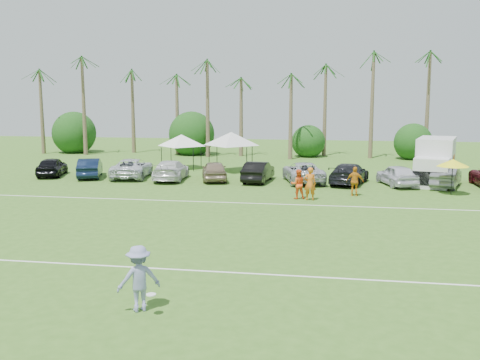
# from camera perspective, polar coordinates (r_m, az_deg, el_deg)

# --- Properties ---
(ground) EXTENTS (120.00, 120.00, 0.00)m
(ground) POSITION_cam_1_polar(r_m,az_deg,el_deg) (18.15, -17.58, -10.60)
(ground) COLOR #38631D
(ground) RESTS_ON ground
(field_lines) EXTENTS (80.00, 12.10, 0.01)m
(field_lines) POSITION_cam_1_polar(r_m,az_deg,el_deg) (25.23, -9.34, -4.83)
(field_lines) COLOR white
(field_lines) RESTS_ON ground
(palm_tree_0) EXTENTS (2.40, 2.40, 8.90)m
(palm_tree_0) POSITION_cam_1_polar(r_m,az_deg,el_deg) (61.08, -20.29, 9.76)
(palm_tree_0) COLOR brown
(palm_tree_0) RESTS_ON ground
(palm_tree_1) EXTENTS (2.40, 2.40, 9.90)m
(palm_tree_1) POSITION_cam_1_polar(r_m,az_deg,el_deg) (58.82, -16.02, 10.87)
(palm_tree_1) COLOR brown
(palm_tree_1) RESTS_ON ground
(palm_tree_2) EXTENTS (2.40, 2.40, 10.90)m
(palm_tree_2) POSITION_cam_1_polar(r_m,az_deg,el_deg) (56.92, -11.40, 11.98)
(palm_tree_2) COLOR brown
(palm_tree_2) RESTS_ON ground
(palm_tree_3) EXTENTS (2.40, 2.40, 11.90)m
(palm_tree_3) POSITION_cam_1_polar(r_m,az_deg,el_deg) (55.70, -7.48, 13.03)
(palm_tree_3) COLOR brown
(palm_tree_3) RESTS_ON ground
(palm_tree_4) EXTENTS (2.40, 2.40, 8.90)m
(palm_tree_4) POSITION_cam_1_polar(r_m,az_deg,el_deg) (54.55, -3.33, 10.46)
(palm_tree_4) COLOR brown
(palm_tree_4) RESTS_ON ground
(palm_tree_5) EXTENTS (2.40, 2.40, 9.90)m
(palm_tree_5) POSITION_cam_1_polar(r_m,az_deg,el_deg) (53.85, 0.90, 11.43)
(palm_tree_5) COLOR brown
(palm_tree_5) RESTS_ON ground
(palm_tree_6) EXTENTS (2.40, 2.40, 10.90)m
(palm_tree_6) POSITION_cam_1_polar(r_m,az_deg,el_deg) (53.45, 5.25, 12.33)
(palm_tree_6) COLOR brown
(palm_tree_6) RESTS_ON ground
(palm_tree_7) EXTENTS (2.40, 2.40, 11.90)m
(palm_tree_7) POSITION_cam_1_polar(r_m,az_deg,el_deg) (53.36, 9.67, 13.17)
(palm_tree_7) COLOR brown
(palm_tree_7) RESTS_ON ground
(palm_tree_8) EXTENTS (2.40, 2.40, 8.90)m
(palm_tree_8) POSITION_cam_1_polar(r_m,az_deg,el_deg) (53.45, 15.05, 10.21)
(palm_tree_8) COLOR brown
(palm_tree_8) RESTS_ON ground
(palm_tree_9) EXTENTS (2.40, 2.40, 9.90)m
(palm_tree_9) POSITION_cam_1_polar(r_m,az_deg,el_deg) (54.18, 20.45, 10.87)
(palm_tree_9) COLOR brown
(palm_tree_9) RESTS_ON ground
(bush_tree_0) EXTENTS (4.00, 4.00, 4.00)m
(bush_tree_0) POSITION_cam_1_polar(r_m,az_deg,el_deg) (60.68, -17.06, 4.55)
(bush_tree_0) COLOR brown
(bush_tree_0) RESTS_ON ground
(bush_tree_1) EXTENTS (4.00, 4.00, 4.00)m
(bush_tree_1) POSITION_cam_1_polar(r_m,az_deg,el_deg) (56.12, -5.05, 4.59)
(bush_tree_1) COLOR brown
(bush_tree_1) RESTS_ON ground
(bush_tree_2) EXTENTS (4.00, 4.00, 4.00)m
(bush_tree_2) POSITION_cam_1_polar(r_m,az_deg,el_deg) (54.39, 7.33, 4.42)
(bush_tree_2) COLOR brown
(bush_tree_2) RESTS_ON ground
(bush_tree_3) EXTENTS (4.00, 4.00, 4.00)m
(bush_tree_3) POSITION_cam_1_polar(r_m,az_deg,el_deg) (54.94, 17.83, 4.11)
(bush_tree_3) COLOR brown
(bush_tree_3) RESTS_ON ground
(sideline_player_a) EXTENTS (0.74, 0.52, 1.93)m
(sideline_player_a) POSITION_cam_1_polar(r_m,az_deg,el_deg) (31.12, 7.47, -0.39)
(sideline_player_a) COLOR orange
(sideline_player_a) RESTS_ON ground
(sideline_player_b) EXTENTS (0.96, 0.82, 1.74)m
(sideline_player_b) POSITION_cam_1_polar(r_m,az_deg,el_deg) (31.47, 6.20, -0.44)
(sideline_player_b) COLOR #FF5C1C
(sideline_player_b) RESTS_ON ground
(sideline_player_c) EXTENTS (1.11, 0.63, 1.78)m
(sideline_player_c) POSITION_cam_1_polar(r_m,az_deg,el_deg) (32.92, 12.16, -0.15)
(sideline_player_c) COLOR orange
(sideline_player_c) RESTS_ON ground
(box_truck) EXTENTS (3.77, 6.38, 3.09)m
(box_truck) POSITION_cam_1_polar(r_m,az_deg,el_deg) (39.41, 20.07, 2.09)
(box_truck) COLOR silver
(box_truck) RESTS_ON ground
(canopy_tent_left) EXTENTS (4.11, 4.11, 3.33)m
(canopy_tent_left) POSITION_cam_1_polar(r_m,az_deg,el_deg) (44.60, -6.27, 4.84)
(canopy_tent_left) COLOR black
(canopy_tent_left) RESTS_ON ground
(canopy_tent_right) EXTENTS (4.56, 4.56, 3.69)m
(canopy_tent_right) POSITION_cam_1_polar(r_m,az_deg,el_deg) (42.70, -0.95, 5.14)
(canopy_tent_right) COLOR black
(canopy_tent_right) RESTS_ON ground
(market_umbrella) EXTENTS (1.97, 1.97, 2.19)m
(market_umbrella) POSITION_cam_1_polar(r_m,az_deg,el_deg) (34.92, 21.76, 1.71)
(market_umbrella) COLOR black
(market_umbrella) RESTS_ON ground
(frisbee_player) EXTENTS (1.39, 1.23, 1.87)m
(frisbee_player) POSITION_cam_1_polar(r_m,az_deg,el_deg) (15.33, -10.74, -10.28)
(frisbee_player) COLOR #7E84B3
(frisbee_player) RESTS_ON ground
(parked_car_0) EXTENTS (2.73, 4.49, 1.43)m
(parked_car_0) POSITION_cam_1_polar(r_m,az_deg,el_deg) (42.87, -19.41, 1.36)
(parked_car_0) COLOR black
(parked_car_0) RESTS_ON ground
(parked_car_1) EXTENTS (2.88, 4.60, 1.43)m
(parked_car_1) POSITION_cam_1_polar(r_m,az_deg,el_deg) (41.25, -15.72, 1.26)
(parked_car_1) COLOR #0F1B34
(parked_car_1) RESTS_ON ground
(parked_car_2) EXTENTS (3.02, 5.41, 1.43)m
(parked_car_2) POSITION_cam_1_polar(r_m,az_deg,el_deg) (40.35, -11.44, 1.25)
(parked_car_2) COLOR silver
(parked_car_2) RESTS_ON ground
(parked_car_3) EXTENTS (2.40, 5.08, 1.43)m
(parked_car_3) POSITION_cam_1_polar(r_m,az_deg,el_deg) (38.80, -7.38, 1.06)
(parked_car_3) COLOR silver
(parked_car_3) RESTS_ON ground
(parked_car_4) EXTENTS (2.69, 4.49, 1.43)m
(parked_car_4) POSITION_cam_1_polar(r_m,az_deg,el_deg) (38.21, -2.76, 1.00)
(parked_car_4) COLOR gray
(parked_car_4) RESTS_ON ground
(parked_car_5) EXTENTS (1.92, 4.46, 1.43)m
(parked_car_5) POSITION_cam_1_polar(r_m,az_deg,el_deg) (37.71, 1.95, 0.90)
(parked_car_5) COLOR black
(parked_car_5) RESTS_ON ground
(parked_car_6) EXTENTS (3.50, 5.56, 1.43)m
(parked_car_6) POSITION_cam_1_polar(r_m,az_deg,el_deg) (37.67, 6.75, 0.84)
(parked_car_6) COLOR #B3B6BD
(parked_car_6) RESTS_ON ground
(parked_car_7) EXTENTS (3.18, 5.27, 1.43)m
(parked_car_7) POSITION_cam_1_polar(r_m,az_deg,el_deg) (37.49, 11.56, 0.68)
(parked_car_7) COLOR black
(parked_car_7) RESTS_ON ground
(parked_car_8) EXTENTS (2.76, 4.50, 1.43)m
(parked_car_8) POSITION_cam_1_polar(r_m,az_deg,el_deg) (37.54, 16.39, 0.51)
(parked_car_8) COLOR silver
(parked_car_8) RESTS_ON ground
(parked_car_9) EXTENTS (2.82, 4.60, 1.43)m
(parked_car_9) POSITION_cam_1_polar(r_m,az_deg,el_deg) (37.96, 21.13, 0.36)
(parked_car_9) COLOR slate
(parked_car_9) RESTS_ON ground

